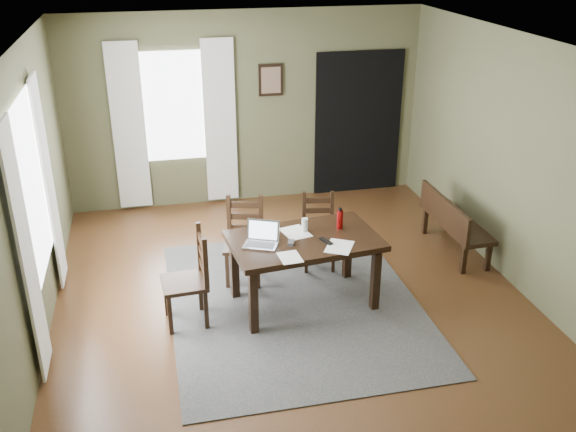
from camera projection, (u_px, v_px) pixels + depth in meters
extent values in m
cube|color=#492C16|center=(294.00, 304.00, 6.87)|extent=(5.00, 6.00, 0.01)
cube|color=brown|center=(246.00, 109.00, 8.98)|extent=(5.00, 0.02, 2.70)
cube|color=brown|center=(414.00, 378.00, 3.64)|extent=(5.00, 0.02, 2.70)
cube|color=brown|center=(27.00, 209.00, 5.82)|extent=(0.02, 6.00, 2.70)
cube|color=brown|center=(524.00, 168.00, 6.81)|extent=(0.02, 6.00, 2.70)
cube|color=white|center=(295.00, 47.00, 5.75)|extent=(5.00, 6.00, 0.02)
cube|color=#3F3F3F|center=(294.00, 303.00, 6.87)|extent=(2.60, 3.20, 0.01)
cube|color=black|center=(304.00, 241.00, 6.58)|extent=(1.62, 1.08, 0.06)
cube|color=black|center=(304.00, 246.00, 6.61)|extent=(1.44, 0.90, 0.05)
cube|color=black|center=(253.00, 303.00, 6.25)|extent=(0.09, 0.09, 0.65)
cube|color=black|center=(235.00, 270.00, 6.86)|extent=(0.09, 0.09, 0.65)
cube|color=black|center=(375.00, 281.00, 6.64)|extent=(0.09, 0.09, 0.65)
cube|color=black|center=(347.00, 251.00, 7.25)|extent=(0.09, 0.09, 0.65)
cube|color=black|center=(184.00, 283.00, 6.36)|extent=(0.47, 0.47, 0.04)
cube|color=black|center=(166.00, 297.00, 6.57)|extent=(0.04, 0.04, 0.43)
cube|color=black|center=(200.00, 292.00, 6.66)|extent=(0.04, 0.04, 0.43)
cube|color=black|center=(170.00, 315.00, 6.26)|extent=(0.04, 0.04, 0.43)
cube|color=black|center=(206.00, 310.00, 6.35)|extent=(0.04, 0.04, 0.43)
cube|color=black|center=(199.00, 247.00, 6.46)|extent=(0.05, 0.05, 0.54)
cube|color=black|center=(206.00, 264.00, 6.13)|extent=(0.05, 0.05, 0.54)
cube|color=black|center=(203.00, 268.00, 6.36)|extent=(0.05, 0.32, 0.07)
cube|color=black|center=(202.00, 255.00, 6.30)|extent=(0.05, 0.32, 0.07)
cube|color=black|center=(202.00, 242.00, 6.24)|extent=(0.05, 0.32, 0.07)
cube|color=black|center=(244.00, 246.00, 7.13)|extent=(0.52, 0.52, 0.04)
cube|color=black|center=(227.00, 271.00, 7.08)|extent=(0.05, 0.05, 0.41)
cube|color=black|center=(231.00, 256.00, 7.39)|extent=(0.05, 0.05, 0.41)
cube|color=black|center=(258.00, 271.00, 7.06)|extent=(0.05, 0.05, 0.41)
cube|color=black|center=(261.00, 257.00, 7.37)|extent=(0.05, 0.05, 0.41)
cube|color=black|center=(229.00, 216.00, 7.20)|extent=(0.06, 0.06, 0.52)
cube|color=black|center=(261.00, 217.00, 7.19)|extent=(0.06, 0.06, 0.52)
cube|color=black|center=(245.00, 228.00, 7.25)|extent=(0.31, 0.11, 0.07)
cube|color=black|center=(245.00, 216.00, 7.19)|extent=(0.31, 0.11, 0.07)
cube|color=black|center=(245.00, 205.00, 7.13)|extent=(0.31, 0.11, 0.07)
cube|color=black|center=(319.00, 236.00, 7.45)|extent=(0.44, 0.44, 0.04)
cube|color=black|center=(306.00, 258.00, 7.39)|extent=(0.04, 0.04, 0.37)
cube|color=black|center=(304.00, 246.00, 7.67)|extent=(0.04, 0.04, 0.37)
cube|color=black|center=(333.00, 257.00, 7.40)|extent=(0.04, 0.04, 0.37)
cube|color=black|center=(330.00, 245.00, 7.69)|extent=(0.04, 0.04, 0.37)
cube|color=black|center=(304.00, 211.00, 7.50)|extent=(0.05, 0.05, 0.48)
cube|color=black|center=(332.00, 210.00, 7.52)|extent=(0.05, 0.05, 0.48)
cube|color=black|center=(318.00, 220.00, 7.56)|extent=(0.28, 0.07, 0.06)
cube|color=black|center=(318.00, 210.00, 7.51)|extent=(0.28, 0.07, 0.06)
cube|color=black|center=(318.00, 200.00, 7.46)|extent=(0.28, 0.07, 0.06)
cube|color=black|center=(457.00, 223.00, 7.83)|extent=(0.41, 1.28, 0.05)
cube|color=black|center=(488.00, 257.00, 7.46)|extent=(0.05, 0.05, 0.36)
cube|color=black|center=(464.00, 260.00, 7.40)|extent=(0.05, 0.05, 0.36)
cube|color=black|center=(447.00, 219.00, 8.44)|extent=(0.05, 0.05, 0.36)
cube|color=black|center=(425.00, 221.00, 8.37)|extent=(0.05, 0.05, 0.36)
cube|color=black|center=(444.00, 210.00, 7.72)|extent=(0.05, 1.28, 0.31)
cube|color=#B7B7BC|center=(261.00, 245.00, 6.41)|extent=(0.40, 0.34, 0.02)
cube|color=#B7B7BC|center=(263.00, 230.00, 6.47)|extent=(0.33, 0.19, 0.22)
cube|color=silver|center=(263.00, 230.00, 6.46)|extent=(0.28, 0.16, 0.18)
cube|color=#3F3F42|center=(260.00, 245.00, 6.40)|extent=(0.31, 0.24, 0.00)
cube|color=#3F3F42|center=(291.00, 243.00, 6.44)|extent=(0.09, 0.12, 0.03)
cube|color=black|center=(326.00, 241.00, 6.49)|extent=(0.11, 0.18, 0.02)
cylinder|color=silver|center=(305.00, 225.00, 6.69)|extent=(0.09, 0.09, 0.15)
cylinder|color=#9B0C0B|center=(340.00, 219.00, 6.75)|extent=(0.08, 0.08, 0.20)
cylinder|color=black|center=(340.00, 209.00, 6.70)|extent=(0.05, 0.05, 0.03)
cube|color=white|center=(339.00, 247.00, 6.39)|extent=(0.37, 0.40, 0.00)
cube|color=white|center=(296.00, 232.00, 6.69)|extent=(0.32, 0.37, 0.00)
cube|color=white|center=(290.00, 257.00, 6.19)|extent=(0.22, 0.28, 0.00)
cube|color=white|center=(31.00, 190.00, 5.96)|extent=(0.01, 1.30, 1.70)
cube|color=white|center=(174.00, 107.00, 8.71)|extent=(1.00, 0.01, 1.50)
cube|color=silver|center=(26.00, 254.00, 5.34)|extent=(0.03, 0.48, 2.30)
cube|color=silver|center=(49.00, 184.00, 6.80)|extent=(0.03, 0.48, 2.30)
cube|color=silver|center=(129.00, 128.00, 8.66)|extent=(0.44, 0.03, 2.30)
cube|color=silver|center=(220.00, 122.00, 8.91)|extent=(0.44, 0.03, 2.30)
cube|color=black|center=(271.00, 80.00, 8.85)|extent=(0.34, 0.03, 0.44)
cube|color=brown|center=(271.00, 80.00, 8.84)|extent=(0.27, 0.01, 0.36)
cube|color=black|center=(358.00, 123.00, 9.40)|extent=(1.30, 0.03, 2.10)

